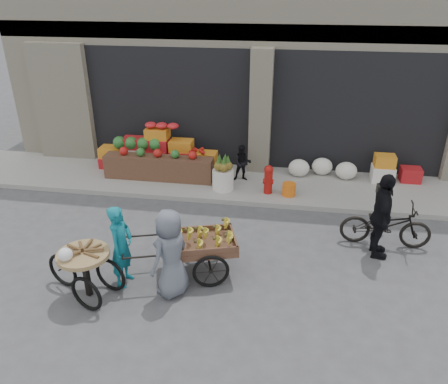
% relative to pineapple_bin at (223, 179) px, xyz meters
% --- Properties ---
extents(ground, '(80.00, 80.00, 0.00)m').
position_rel_pineapple_bin_xyz_m(ground, '(0.75, -3.60, -0.37)').
color(ground, '#424244').
rests_on(ground, ground).
extents(sidewalk, '(18.00, 2.20, 0.12)m').
position_rel_pineapple_bin_xyz_m(sidewalk, '(0.75, 0.50, -0.31)').
color(sidewalk, gray).
rests_on(sidewalk, ground).
extents(building, '(14.00, 6.45, 7.00)m').
position_rel_pineapple_bin_xyz_m(building, '(0.75, 4.43, 3.00)').
color(building, beige).
rests_on(building, ground).
extents(fruit_display, '(3.10, 1.12, 1.24)m').
position_rel_pineapple_bin_xyz_m(fruit_display, '(-1.73, 0.78, 0.30)').
color(fruit_display, '#AD181C').
rests_on(fruit_display, sidewalk).
extents(pineapple_bin, '(0.52, 0.52, 0.50)m').
position_rel_pineapple_bin_xyz_m(pineapple_bin, '(0.00, 0.00, 0.00)').
color(pineapple_bin, silver).
rests_on(pineapple_bin, sidewalk).
extents(fire_hydrant, '(0.22, 0.22, 0.71)m').
position_rel_pineapple_bin_xyz_m(fire_hydrant, '(1.10, -0.05, 0.13)').
color(fire_hydrant, '#A5140F').
rests_on(fire_hydrant, sidewalk).
extents(orange_bucket, '(0.32, 0.32, 0.30)m').
position_rel_pineapple_bin_xyz_m(orange_bucket, '(1.60, -0.10, -0.10)').
color(orange_bucket, orange).
rests_on(orange_bucket, sidewalk).
extents(right_bay_goods, '(3.35, 0.60, 0.70)m').
position_rel_pineapple_bin_xyz_m(right_bay_goods, '(3.36, 1.10, 0.04)').
color(right_bay_goods, silver).
rests_on(right_bay_goods, sidewalk).
extents(seated_person, '(0.51, 0.43, 0.93)m').
position_rel_pineapple_bin_xyz_m(seated_person, '(0.40, 0.60, 0.21)').
color(seated_person, black).
rests_on(seated_person, sidewalk).
extents(banana_cart, '(2.28, 1.43, 0.89)m').
position_rel_pineapple_bin_xyz_m(banana_cart, '(0.07, -3.27, 0.28)').
color(banana_cart, brown).
rests_on(banana_cart, ground).
extents(vendor_woman, '(0.40, 0.57, 1.48)m').
position_rel_pineapple_bin_xyz_m(vendor_woman, '(-1.12, -3.74, 0.37)').
color(vendor_woman, '#106E7F').
rests_on(vendor_woman, ground).
extents(tricycle_cart, '(1.45, 1.06, 0.95)m').
position_rel_pineapple_bin_xyz_m(tricycle_cart, '(-1.60, -4.16, 0.20)').
color(tricycle_cart, '#9E7F51').
rests_on(tricycle_cart, ground).
extents(vendor_grey, '(0.80, 0.90, 1.54)m').
position_rel_pineapple_bin_xyz_m(vendor_grey, '(-0.23, -3.87, 0.40)').
color(vendor_grey, slate).
rests_on(vendor_grey, ground).
extents(bicycle, '(1.74, 0.66, 0.90)m').
position_rel_pineapple_bin_xyz_m(bicycle, '(3.50, -1.79, 0.08)').
color(bicycle, black).
rests_on(bicycle, ground).
extents(cyclist, '(0.44, 0.99, 1.67)m').
position_rel_pineapple_bin_xyz_m(cyclist, '(3.30, -2.19, 0.47)').
color(cyclist, black).
rests_on(cyclist, ground).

